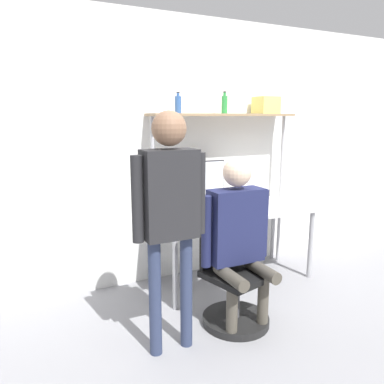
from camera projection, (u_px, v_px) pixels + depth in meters
ground_plane at (253, 295)px, 3.65m from camera, size 12.00×12.00×0.00m
wall_back at (214, 150)px, 4.10m from camera, size 8.00×0.06×2.70m
desk at (232, 217)px, 3.86m from camera, size 1.69×0.76×0.77m
shelf_unit at (223, 137)px, 3.89m from camera, size 1.61×0.32×1.74m
monitor at (201, 182)px, 3.87m from camera, size 0.55×0.21×0.49m
laptop at (201, 213)px, 3.48m from camera, size 0.33×0.22×0.22m
cell_phone at (225, 215)px, 3.60m from camera, size 0.07×0.15×0.01m
office_chair at (233, 291)px, 3.13m from camera, size 0.56×0.56×0.91m
person_seated at (238, 229)px, 2.99m from camera, size 0.62×0.47×1.39m
person_standing at (170, 203)px, 2.58m from camera, size 0.54×0.24×1.75m
bottle_green at (224, 104)px, 3.83m from camera, size 0.06×0.06×0.22m
bottle_blue at (178, 104)px, 3.61m from camera, size 0.06×0.06×0.20m
storage_box at (266, 105)px, 4.05m from camera, size 0.23×0.22×0.18m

